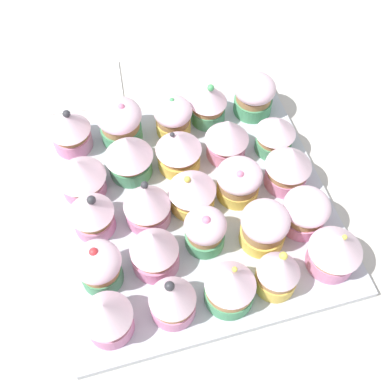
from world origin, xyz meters
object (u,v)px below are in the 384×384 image
(cupcake_12, at_px, (191,191))
(cupcake_22, at_px, (287,163))
(cupcake_0, at_px, (70,129))
(cupcake_24, at_px, (335,250))
(cupcake_8, at_px, (154,249))
(cupcake_14, at_px, (230,286))
(cupcake_23, at_px, (305,212))
(cupcake_2, at_px, (91,212))
(napkin, at_px, (85,86))
(cupcake_11, at_px, (177,150))
(cupcake_6, at_px, (129,155))
(cupcake_17, at_px, (239,183))
(cupcake_16, at_px, (227,137))
(cupcake_21, at_px, (275,133))
(cupcake_19, at_px, (278,272))
(cupcake_9, at_px, (172,299))
(cupcake_13, at_px, (205,230))
(cupcake_20, at_px, (254,95))
(cupcake_3, at_px, (99,266))
(cupcake_1, at_px, (81,175))
(baking_tray, at_px, (192,206))
(cupcake_15, at_px, (208,102))
(cupcake_18, at_px, (264,226))
(cupcake_10, at_px, (173,117))
(cupcake_5, at_px, (120,122))
(cupcake_7, at_px, (147,204))

(cupcake_12, relative_size, cupcake_22, 0.89)
(cupcake_0, bearing_deg, cupcake_24, 45.86)
(cupcake_8, distance_m, cupcake_14, 0.10)
(cupcake_23, bearing_deg, cupcake_2, -105.04)
(cupcake_14, bearing_deg, napkin, -164.52)
(cupcake_14, bearing_deg, cupcake_11, -177.30)
(cupcake_6, distance_m, cupcake_11, 0.07)
(cupcake_17, height_order, napkin, cupcake_17)
(cupcake_16, distance_m, cupcake_21, 0.07)
(cupcake_19, height_order, cupcake_22, cupcake_19)
(cupcake_16, xyz_separation_m, cupcake_22, (0.07, 0.07, 0.00))
(cupcake_9, relative_size, cupcake_13, 1.16)
(cupcake_20, height_order, napkin, cupcake_20)
(cupcake_3, distance_m, cupcake_6, 0.17)
(cupcake_16, bearing_deg, cupcake_1, -88.03)
(cupcake_1, height_order, cupcake_21, same)
(baking_tray, relative_size, cupcake_15, 4.88)
(cupcake_13, distance_m, cupcake_22, 0.15)
(cupcake_14, relative_size, cupcake_24, 1.04)
(cupcake_18, bearing_deg, cupcake_11, -152.59)
(cupcake_11, bearing_deg, cupcake_8, -24.51)
(cupcake_9, height_order, cupcake_15, cupcake_9)
(cupcake_21, bearing_deg, cupcake_3, -63.50)
(cupcake_10, xyz_separation_m, cupcake_13, (0.20, -0.01, 0.00))
(cupcake_15, height_order, cupcake_21, cupcake_15)
(cupcake_20, distance_m, cupcake_24, 0.28)
(cupcake_19, distance_m, cupcake_22, 0.16)
(cupcake_11, bearing_deg, cupcake_0, -118.82)
(cupcake_13, bearing_deg, cupcake_2, -115.39)
(cupcake_15, distance_m, cupcake_23, 0.23)
(baking_tray, height_order, cupcake_0, cupcake_0)
(cupcake_20, bearing_deg, cupcake_23, -1.24)
(cupcake_8, xyz_separation_m, cupcake_21, (-0.14, 0.21, -0.00))
(cupcake_1, height_order, cupcake_8, cupcake_8)
(cupcake_14, distance_m, cupcake_18, 0.09)
(cupcake_5, xyz_separation_m, cupcake_18, (0.22, 0.14, -0.00))
(cupcake_19, relative_size, cupcake_21, 1.19)
(cupcake_10, relative_size, cupcake_11, 0.93)
(cupcake_21, distance_m, cupcake_24, 0.20)
(cupcake_17, distance_m, cupcake_24, 0.15)
(cupcake_21, bearing_deg, cupcake_8, -57.00)
(cupcake_10, bearing_deg, cupcake_19, 12.13)
(cupcake_1, height_order, cupcake_12, cupcake_12)
(cupcake_2, relative_size, napkin, 0.59)
(cupcake_16, bearing_deg, cupcake_18, 0.98)
(cupcake_10, xyz_separation_m, cupcake_20, (-0.01, 0.13, 0.00))
(cupcake_13, relative_size, cupcake_17, 1.08)
(cupcake_13, bearing_deg, cupcake_3, -83.74)
(cupcake_7, relative_size, cupcake_17, 1.21)
(cupcake_1, distance_m, cupcake_3, 0.14)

